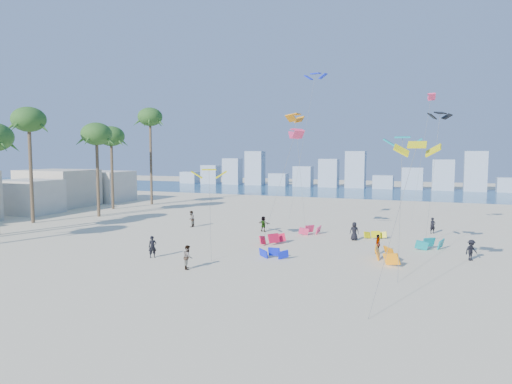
% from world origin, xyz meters
% --- Properties ---
extents(ground, '(220.00, 220.00, 0.00)m').
position_xyz_m(ground, '(0.00, 0.00, 0.00)').
color(ground, beige).
rests_on(ground, ground).
extents(ocean, '(220.00, 220.00, 0.00)m').
position_xyz_m(ocean, '(0.00, 72.00, 0.01)').
color(ocean, navy).
rests_on(ocean, ground).
extents(kitesurfer_near, '(0.73, 0.72, 1.70)m').
position_xyz_m(kitesurfer_near, '(-1.84, 6.38, 0.85)').
color(kitesurfer_near, black).
rests_on(kitesurfer_near, ground).
extents(kitesurfer_mid, '(0.95, 1.02, 1.68)m').
position_xyz_m(kitesurfer_mid, '(2.43, 4.43, 0.84)').
color(kitesurfer_mid, gray).
rests_on(kitesurfer_mid, ground).
extents(kitesurfers_far, '(28.38, 12.22, 1.78)m').
position_xyz_m(kitesurfers_far, '(8.36, 18.65, 0.83)').
color(kitesurfers_far, black).
rests_on(kitesurfers_far, ground).
extents(grounded_kites, '(15.50, 12.78, 1.04)m').
position_xyz_m(grounded_kites, '(11.67, 15.17, 0.44)').
color(grounded_kites, '#0D1FE3').
rests_on(grounded_kites, ground).
extents(flying_kites, '(32.36, 40.06, 18.52)m').
position_xyz_m(flying_kites, '(12.41, 19.98, 10.77)').
color(flying_kites, '#D7D00B').
rests_on(flying_kites, ground).
extents(palm_row, '(7.32, 44.80, 15.06)m').
position_xyz_m(palm_row, '(-22.93, 16.17, 11.01)').
color(palm_row, brown).
rests_on(palm_row, ground).
extents(beachfront_buildings, '(11.50, 43.00, 6.00)m').
position_xyz_m(beachfront_buildings, '(-33.69, 20.82, 2.67)').
color(beachfront_buildings, beige).
rests_on(beachfront_buildings, ground).
extents(distant_skyline, '(85.00, 3.00, 8.40)m').
position_xyz_m(distant_skyline, '(-1.19, 82.00, 3.09)').
color(distant_skyline, '#9EADBF').
rests_on(distant_skyline, ground).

